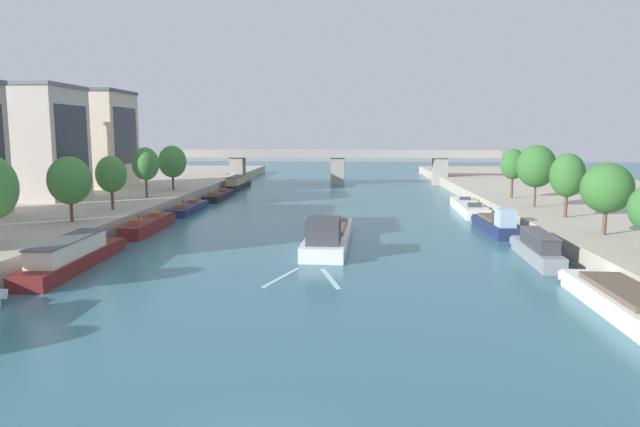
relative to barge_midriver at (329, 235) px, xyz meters
The scene contains 22 objects.
quay_left 44.40m from the barge_midriver, 154.80° to the left, with size 36.00×170.00×1.75m, color #B2A893.
barge_midriver is the anchor object (origin of this frame).
wake_behind_barge 12.37m from the barge_midriver, 95.28° to the right, with size 5.60×6.00×0.03m.
moored_boat_left_second 22.37m from the barge_midriver, 152.14° to the right, with size 3.22×15.86×2.55m.
moored_boat_left_far 21.20m from the barge_midriver, 160.67° to the left, with size 2.60×13.16×2.45m.
moored_boat_left_downstream 30.20m from the barge_midriver, 131.71° to the left, with size 2.76×12.97×2.11m.
moored_boat_left_gap_after 43.19m from the barge_midriver, 116.99° to the left, with size 2.54×14.08×2.13m.
moored_boat_left_midway 58.70m from the barge_midriver, 109.97° to the left, with size 2.77×14.90×2.50m.
moored_boat_right_midway 18.52m from the barge_midriver, 16.87° to the right, with size 2.23×11.37×2.52m.
moored_boat_right_near 19.60m from the barge_midriver, 25.67° to the left, with size 2.67×11.88×3.00m.
moored_boat_right_end 30.52m from the barge_midriver, 53.95° to the left, with size 3.56×16.63×2.40m.
tree_left_nearest 26.56m from the barge_midriver, behind, with size 4.26×4.26×6.61m.
tree_left_end_of_row 28.79m from the barge_midriver, 155.84° to the left, with size 3.53×3.53×6.29m.
tree_left_distant 36.19m from the barge_midriver, 137.54° to the left, with size 3.67×3.67×6.96m.
tree_left_second 43.86m from the barge_midriver, 126.77° to the left, with size 4.32×4.32×6.96m.
tree_right_third 24.98m from the barge_midriver, ahead, with size 4.38×4.38×6.33m.
tree_right_past_mid 26.69m from the barge_midriver, 18.34° to the left, with size 3.62×3.62×6.79m.
tree_right_far 30.07m from the barge_midriver, 34.75° to the left, with size 4.64×4.64×7.48m.
tree_right_nearest 36.32m from the barge_midriver, 47.75° to the left, with size 3.29×3.29×6.77m.
building_left_far_end 47.40m from the barge_midriver, 151.71° to the left, with size 11.40×11.26×15.34m.
building_left_corner 58.18m from the barge_midriver, 135.56° to the left, with size 11.48×12.05×15.89m.
bridge_far 66.45m from the barge_midriver, 90.87° to the left, with size 66.33×4.40×7.12m.
Camera 1 is at (3.32, -17.24, 10.60)m, focal length 32.09 mm.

